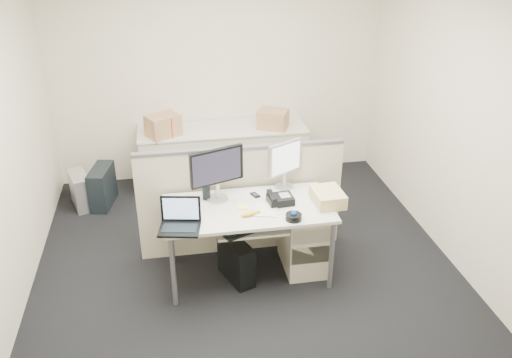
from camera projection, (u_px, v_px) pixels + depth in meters
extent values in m
cube|color=black|center=(249.00, 274.00, 5.16)|extent=(4.00, 4.50, 0.01)
cube|color=beige|center=(218.00, 71.00, 6.53)|extent=(4.00, 0.02, 2.70)
cube|color=beige|center=(323.00, 325.00, 2.57)|extent=(4.00, 0.02, 2.70)
cube|color=beige|center=(467.00, 128.00, 4.86)|extent=(0.02, 4.50, 2.70)
cube|color=silver|center=(248.00, 209.00, 4.83)|extent=(1.50, 0.75, 0.03)
cylinder|color=slate|center=(173.00, 272.00, 4.61)|extent=(0.04, 0.04, 0.70)
cylinder|color=slate|center=(171.00, 231.00, 5.18)|extent=(0.04, 0.04, 0.70)
cylinder|color=slate|center=(332.00, 255.00, 4.82)|extent=(0.04, 0.04, 0.70)
cylinder|color=slate|center=(312.00, 218.00, 5.39)|extent=(0.04, 0.04, 0.70)
cube|color=silver|center=(251.00, 228.00, 4.72)|extent=(0.62, 0.32, 0.02)
cube|color=#ADA594|center=(305.00, 237.00, 5.14)|extent=(0.40, 0.55, 0.65)
cube|color=#AAA58E|center=(241.00, 201.00, 5.30)|extent=(2.00, 0.06, 1.10)
cube|color=#ADA594|center=(223.00, 157.00, 6.69)|extent=(2.00, 0.60, 0.72)
cube|color=black|center=(217.00, 175.00, 4.83)|extent=(0.54, 0.35, 0.51)
cube|color=#B7B7BC|center=(285.00, 165.00, 5.07)|extent=(0.42, 0.34, 0.46)
cube|color=black|center=(179.00, 217.00, 4.43)|extent=(0.38, 0.31, 0.25)
cylinder|color=black|center=(294.00, 217.00, 4.62)|extent=(0.18, 0.18, 0.05)
cube|color=black|center=(280.00, 200.00, 4.88)|extent=(0.24, 0.20, 0.07)
cube|color=silver|center=(266.00, 210.00, 4.78)|extent=(0.26, 0.29, 0.01)
cube|color=#FFF153|center=(242.00, 207.00, 4.82)|extent=(0.09, 0.09, 0.01)
cylinder|color=black|center=(206.00, 191.00, 4.93)|extent=(0.07, 0.07, 0.16)
ellipsoid|color=gold|center=(251.00, 214.00, 4.69)|extent=(0.19, 0.09, 0.04)
cube|color=black|center=(255.00, 195.00, 5.02)|extent=(0.09, 0.12, 0.01)
cube|color=beige|center=(328.00, 197.00, 4.87)|extent=(0.27, 0.34, 0.12)
cube|color=black|center=(246.00, 229.00, 4.67)|extent=(0.47, 0.33, 0.02)
cube|color=black|center=(236.00, 261.00, 5.00)|extent=(0.32, 0.46, 0.40)
cube|color=black|center=(102.00, 187.00, 6.26)|extent=(0.29, 0.52, 0.46)
cube|color=#B7B7BC|center=(80.00, 190.00, 6.24)|extent=(0.30, 0.47, 0.41)
cube|color=tan|center=(163.00, 126.00, 6.25)|extent=(0.44, 0.41, 0.27)
cube|color=tan|center=(273.00, 120.00, 6.48)|extent=(0.42, 0.39, 0.24)
cube|color=maroon|center=(165.00, 126.00, 6.28)|extent=(0.16, 0.29, 0.26)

